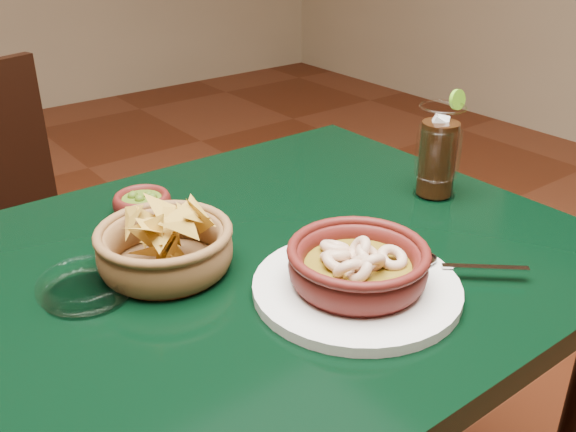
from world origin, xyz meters
TOP-DOWN VIEW (x-y plane):
  - dining_table at (0.00, 0.00)m, footprint 1.20×0.80m
  - dining_chair at (-0.09, 0.70)m, footprint 0.53×0.53m
  - shrimp_plate at (0.14, -0.17)m, footprint 0.36×0.29m
  - chip_basket at (-0.03, 0.05)m, footprint 0.23×0.23m
  - guacamole_ramekin at (0.02, 0.24)m, footprint 0.12×0.12m
  - cola_drink at (0.48, -0.02)m, footprint 0.17×0.17m
  - glass_ashtray at (-0.15, 0.05)m, footprint 0.14×0.14m

SIDE VIEW (x-z plane):
  - dining_chair at x=-0.09m, z-range 0.05..0.96m
  - dining_table at x=0.00m, z-range 0.28..1.03m
  - glass_ashtray at x=-0.15m, z-range 0.75..0.78m
  - guacamole_ramekin at x=0.02m, z-range 0.75..0.79m
  - shrimp_plate at x=0.14m, z-range 0.74..0.83m
  - chip_basket at x=-0.03m, z-range 0.71..0.86m
  - cola_drink at x=0.48m, z-range 0.74..0.93m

